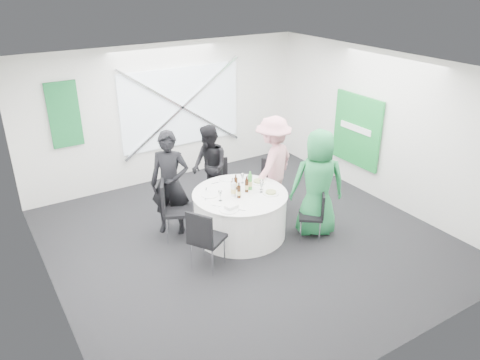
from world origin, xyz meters
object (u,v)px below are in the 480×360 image
banquet_table (240,214)px  person_woman_pink (273,164)px  person_woman_green (318,183)px  chair_front_left (204,236)px  green_water_bottle (250,182)px  clear_water_bottle (233,190)px  chair_back_right (268,180)px  person_man_back (209,167)px  chair_front_right (315,212)px  chair_back_left (172,205)px  person_man_back_left (170,183)px  chair_back (219,180)px

banquet_table → person_woman_pink: person_woman_pink is taller
banquet_table → person_woman_green: size_ratio=0.86×
banquet_table → chair_front_left: bearing=-148.9°
green_water_bottle → person_woman_pink: bearing=29.3°
chair_front_left → clear_water_bottle: clear_water_bottle is taller
banquet_table → chair_back_right: chair_back_right is taller
person_woman_green → clear_water_bottle: bearing=4.0°
person_woman_green → person_man_back: bearing=-31.4°
chair_front_right → person_woman_pink: size_ratio=0.47×
person_woman_pink → clear_water_bottle: size_ratio=6.00×
chair_back_left → person_man_back_left: bearing=4.7°
chair_back_right → chair_front_left: 2.31m
chair_front_left → person_man_back: 2.08m
person_woman_pink → person_woman_green: size_ratio=0.97×
person_man_back → clear_water_bottle: size_ratio=5.28×
chair_back → chair_front_left: chair_front_left is taller
chair_front_right → person_man_back_left: person_man_back_left is taller
chair_front_right → person_man_back: person_man_back is taller
chair_back → green_water_bottle: 1.08m
person_woman_green → chair_back_right: bearing=-55.7°
chair_back_right → clear_water_bottle: (-1.14, -0.63, 0.35)m
chair_back_right → person_woman_pink: 0.38m
chair_back_right → person_woman_pink: size_ratio=0.50×
chair_front_right → clear_water_bottle: size_ratio=2.82×
person_man_back → person_woman_green: (1.03, -1.80, 0.13)m
chair_back_right → person_man_back: person_man_back is taller
person_woman_green → chair_back: bearing=-33.2°
banquet_table → chair_front_left: size_ratio=1.58×
chair_back → person_man_back: (-0.14, 0.12, 0.24)m
chair_back_left → person_man_back_left: (0.08, 0.21, 0.29)m
chair_back → clear_water_bottle: clear_water_bottle is taller
chair_back_left → person_woman_pink: bearing=-64.1°
person_woman_pink → person_woman_green: bearing=70.3°
chair_back_right → person_woman_pink: (-0.00, -0.12, 0.36)m
person_woman_pink → person_woman_green: (0.12, -1.09, 0.02)m
banquet_table → clear_water_bottle: bearing=-167.8°
chair_back → clear_water_bottle: bearing=-96.6°
banquet_table → chair_back_right: bearing=31.2°
chair_back → person_man_back: bearing=151.0°
chair_back → person_woman_green: (0.90, -1.68, 0.37)m
green_water_bottle → chair_front_right: bearing=-46.6°
chair_back_left → person_woman_green: size_ratio=0.57×
chair_front_right → chair_front_left: (-1.96, 0.16, 0.10)m
banquet_table → chair_back: bearing=78.6°
chair_back_left → person_woman_green: bearing=-91.5°
person_man_back_left → person_woman_green: person_woman_green is taller
chair_front_left → banquet_table: bearing=-90.0°
chair_back_right → chair_front_right: size_ratio=1.07×
chair_front_right → green_water_bottle: 1.17m
green_water_bottle → clear_water_bottle: size_ratio=1.08×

